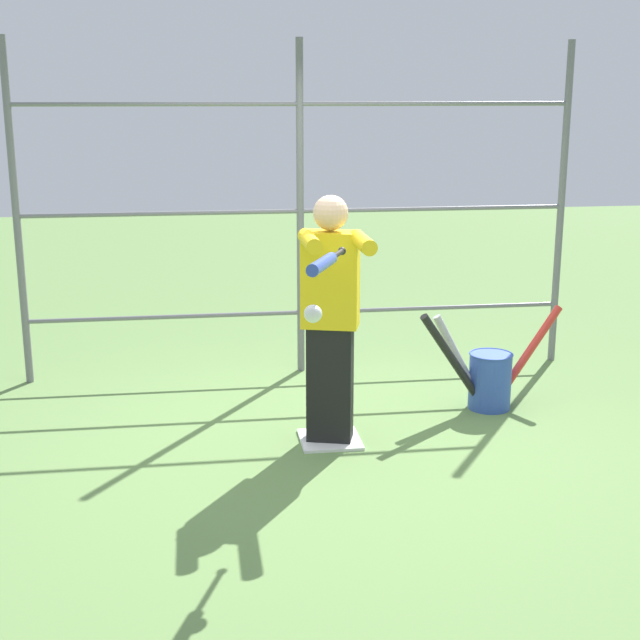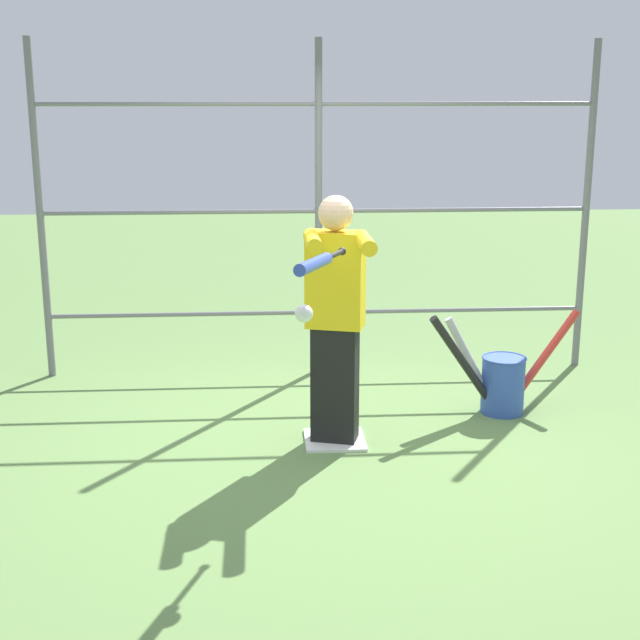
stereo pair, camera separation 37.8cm
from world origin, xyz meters
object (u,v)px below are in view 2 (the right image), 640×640
Objects in this scene: batter at (336,313)px; softball_in_flight at (304,314)px; baseball_bat_swinging at (318,262)px; bat_bucket at (501,380)px.

batter is 17.15× the size of softball_in_flight.
softball_in_flight is (0.26, 1.05, 0.26)m from batter.
baseball_bat_swinging is at bearing 79.26° from batter.
softball_in_flight is at bearing 76.24° from batter.
batter is 1.11m from softball_in_flight.
softball_in_flight is at bearing 55.81° from baseball_bat_swinging.
batter is at bearing 21.50° from bat_bucket.
batter reaches higher than softball_in_flight.
baseball_bat_swinging is 2.33m from bat_bucket.
baseball_bat_swinging is at bearing 44.93° from bat_bucket.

